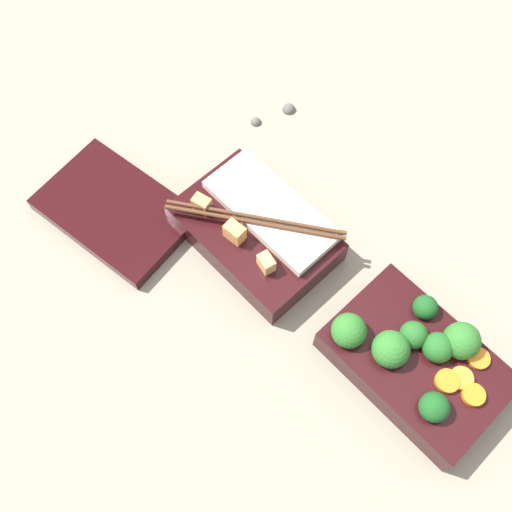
{
  "coord_description": "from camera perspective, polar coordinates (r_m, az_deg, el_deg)",
  "views": [
    {
      "loc": [
        -0.12,
        0.25,
        0.66
      ],
      "look_at": [
        0.1,
        0.04,
        0.04
      ],
      "focal_mm": 42.0,
      "sensor_mm": 36.0,
      "label": 1
    }
  ],
  "objects": [
    {
      "name": "pebble_2",
      "position": [
        0.84,
        -0.01,
        12.75
      ],
      "size": [
        0.01,
        0.01,
        0.01
      ],
      "primitive_type": "sphere",
      "color": "#595651",
      "rests_on": "ground_plane"
    },
    {
      "name": "bento_lid",
      "position": [
        0.78,
        -13.24,
        4.25
      ],
      "size": [
        0.2,
        0.15,
        0.02
      ],
      "primitive_type": "cube",
      "rotation": [
        0.0,
        0.0,
        0.16
      ],
      "color": "black",
      "rests_on": "ground_plane"
    },
    {
      "name": "bento_tray_vegetable",
      "position": [
        0.69,
        15.08,
        -9.22
      ],
      "size": [
        0.19,
        0.13,
        0.07
      ],
      "color": "black",
      "rests_on": "ground_plane"
    },
    {
      "name": "bento_tray_rice",
      "position": [
        0.73,
        0.06,
        2.51
      ],
      "size": [
        0.19,
        0.13,
        0.06
      ],
      "color": "black",
      "rests_on": "ground_plane"
    },
    {
      "name": "ground_plane",
      "position": [
        0.72,
        7.98,
        -4.22
      ],
      "size": [
        3.0,
        3.0,
        0.0
      ],
      "primitive_type": "plane",
      "color": "gray"
    },
    {
      "name": "pebble_0",
      "position": [
        0.86,
        3.16,
        13.92
      ],
      "size": [
        0.02,
        0.02,
        0.02
      ],
      "primitive_type": "sphere",
      "color": "#595651",
      "rests_on": "ground_plane"
    }
  ]
}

